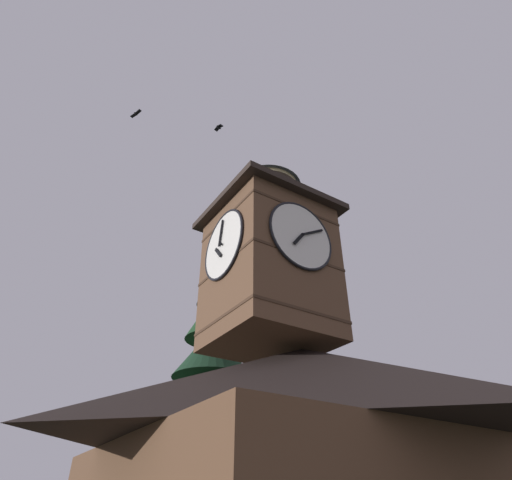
% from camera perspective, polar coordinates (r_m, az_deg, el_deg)
% --- Properties ---
extents(building_main, '(11.74, 11.01, 6.97)m').
position_cam_1_polar(building_main, '(14.47, 6.88, -26.77)').
color(building_main, brown).
rests_on(building_main, ground_plane).
extents(clock_tower, '(4.57, 4.57, 8.21)m').
position_cam_1_polar(clock_tower, '(16.49, 1.70, -2.24)').
color(clock_tower, brown).
rests_on(clock_tower, building_main).
extents(pine_tree_behind, '(6.41, 6.41, 14.65)m').
position_cam_1_polar(pine_tree_behind, '(20.79, -6.06, -21.93)').
color(pine_tree_behind, '#473323').
rests_on(pine_tree_behind, ground_plane).
extents(moon, '(2.35, 2.35, 2.35)m').
position_cam_1_polar(moon, '(54.36, -11.96, -20.45)').
color(moon, silver).
extents(flying_bird_high, '(0.31, 0.55, 0.16)m').
position_cam_1_polar(flying_bird_high, '(23.05, -4.92, 14.51)').
color(flying_bird_high, black).
extents(flying_bird_low, '(0.35, 0.68, 0.11)m').
position_cam_1_polar(flying_bird_low, '(21.53, -15.50, 15.66)').
color(flying_bird_low, black).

